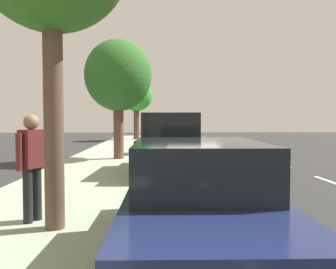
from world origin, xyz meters
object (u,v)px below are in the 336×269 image
Objects in this scene: parked_sedan_white_second at (165,134)px; pedestrian_on_phone at (32,161)px; parked_pickup_grey_mid at (168,137)px; street_tree_near_cyclist at (136,96)px; parked_suv_black_far at (171,143)px; parked_suv_tan_nearest at (160,128)px; bicycle_at_curb at (156,150)px; parked_sedan_dark_blue_farthest at (198,202)px; cyclist_with_backpack at (152,136)px; street_tree_mid_block at (118,76)px.

pedestrian_on_phone reaches higher than parked_sedan_white_second.
street_tree_near_cyclist reaches higher than parked_pickup_grey_mid.
street_tree_near_cyclist is at bearing -83.49° from parked_suv_black_far.
parked_suv_tan_nearest reaches higher than bicycle_at_curb.
parked_pickup_grey_mid is at bearing -110.59° from bicycle_at_curb.
bicycle_at_curb is 13.67m from street_tree_near_cyclist.
parked_sedan_dark_blue_farthest is at bearing 92.25° from bicycle_at_curb.
parked_pickup_grey_mid is 12.07m from street_tree_near_cyclist.
parked_pickup_grey_mid reaches higher than parked_sedan_white_second.
parked_sedan_white_second is at bearing 116.19° from street_tree_near_cyclist.
street_tree_near_cyclist reaches higher than cyclist_with_backpack.
cyclist_with_backpack is 13.05m from street_tree_near_cyclist.
street_tree_mid_block is (2.27, 9.92, 2.87)m from parked_sedan_white_second.
parked_sedan_dark_blue_farthest is 2.53× the size of pedestrian_on_phone.
pedestrian_on_phone is at bearing 77.46° from parked_pickup_grey_mid.
parked_suv_black_far is at bearing 89.19° from parked_sedan_white_second.
street_tree_near_cyclist is (2.08, -25.01, 3.02)m from parked_sedan_dark_blue_farthest.
street_tree_mid_block reaches higher than parked_suv_tan_nearest.
parked_pickup_grey_mid is 1.44m from cyclist_with_backpack.
street_tree_near_cyclist is at bearing -63.81° from parked_sedan_white_second.
parked_sedan_white_second is at bearing -98.18° from pedestrian_on_phone.
cyclist_with_backpack is (0.84, 1.17, 0.08)m from parked_pickup_grey_mid.
parked_pickup_grey_mid is at bearing -102.54° from pedestrian_on_phone.
street_tree_near_cyclist is 2.87× the size of pedestrian_on_phone.
cyclist_with_backpack is at bearing -82.92° from parked_suv_black_far.
parked_suv_tan_nearest is 17.32m from street_tree_mid_block.
parked_pickup_grey_mid is 1.13× the size of parked_suv_black_far.
parked_sedan_dark_blue_farthest is 3.51× the size of bicycle_at_curb.
parked_suv_black_far is at bearing 88.69° from parked_pickup_grey_mid.
parked_sedan_dark_blue_farthest is at bearing 89.38° from parked_pickup_grey_mid.
cyclist_with_backpack is 3.51m from street_tree_mid_block.
parked_suv_black_far is at bearing 96.51° from street_tree_near_cyclist.
parked_sedan_white_second is 2.72× the size of cyclist_with_backpack.
street_tree_near_cyclist reaches higher than parked_suv_black_far.
parked_suv_black_far is at bearing 97.08° from cyclist_with_backpack.
pedestrian_on_phone is (0.47, 23.63, -2.65)m from street_tree_near_cyclist.
parked_sedan_white_second is at bearing -94.36° from bicycle_at_curb.
parked_suv_tan_nearest reaches higher than parked_sedan_white_second.
bicycle_at_curb is 0.25× the size of street_tree_near_cyclist.
parked_sedan_white_second is at bearing -90.81° from parked_suv_black_far.
parked_pickup_grey_mid is at bearing 100.95° from street_tree_near_cyclist.
parked_pickup_grey_mid is 1.07× the size of street_tree_mid_block.
parked_suv_black_far reaches higher than pedestrian_on_phone.
parked_pickup_grey_mid reaches higher than parked_sedan_dark_blue_farthest.
parked_sedan_dark_blue_farthest is at bearing 90.01° from parked_suv_tan_nearest.
parked_suv_black_far is at bearing -115.03° from pedestrian_on_phone.
parked_suv_black_far is 1.08× the size of parked_sedan_dark_blue_farthest.
parked_suv_tan_nearest is at bearing -90.01° from parked_suv_black_far.
parked_suv_black_far reaches higher than bicycle_at_curb.
parked_pickup_grey_mid is 3.08× the size of pedestrian_on_phone.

